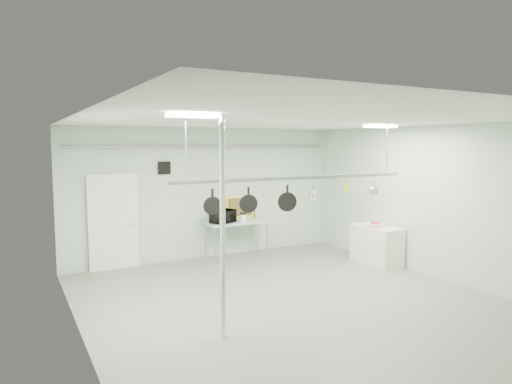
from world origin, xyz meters
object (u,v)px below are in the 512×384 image
chrome_pole (223,229)px  coffee_canister (243,218)px  pot_rack (299,176)px  microwave (223,216)px  prep_table (237,224)px  side_cabinet (376,245)px  skillet_mid (249,200)px  fruit_bowl (375,225)px  skillet_right (287,198)px  skillet_left (212,201)px

chrome_pole → coffee_canister: chrome_pole is taller
pot_rack → microwave: (0.00, 3.25, -1.17)m
pot_rack → prep_table: bearing=83.1°
side_cabinet → skillet_mid: skillet_mid is taller
microwave → skillet_mid: 3.50m
fruit_bowl → skillet_right: skillet_right is taller
skillet_right → coffee_canister: bearing=97.0°
chrome_pole → fruit_bowl: size_ratio=9.00×
fruit_bowl → side_cabinet: bearing=18.3°
prep_table → skillet_mid: size_ratio=3.64×
fruit_bowl → skillet_mid: 4.12m
fruit_bowl → skillet_mid: bearing=-164.5°
pot_rack → microwave: pot_rack is taller
prep_table → skillet_right: skillet_right is taller
coffee_canister → side_cabinet: bearing=-39.7°
skillet_mid → side_cabinet: bearing=33.0°
prep_table → skillet_left: (-2.07, -3.30, 1.05)m
skillet_mid → skillet_right: size_ratio=0.93×
prep_table → side_cabinet: bearing=-40.8°
prep_table → coffee_canister: coffee_canister is taller
fruit_bowl → skillet_mid: skillet_mid is taller
fruit_bowl → skillet_right: 3.40m
chrome_pole → fruit_bowl: 5.20m
coffee_canister → skillet_left: size_ratio=0.46×
side_cabinet → pot_rack: pot_rack is taller
microwave → pot_rack: bearing=66.6°
pot_rack → skillet_mid: pot_rack is taller
microwave → skillet_left: bearing=39.5°
microwave → fruit_bowl: microwave is taller
coffee_canister → skillet_right: 3.33m
pot_rack → skillet_right: pot_rack is taller
prep_table → skillet_mid: (-1.41, -3.30, 1.03)m
coffee_canister → skillet_right: size_ratio=0.39×
chrome_pole → side_cabinet: bearing=22.4°
microwave → coffee_canister: (0.49, -0.11, -0.07)m
side_cabinet → skillet_mid: 4.35m
skillet_left → skillet_right: same height
side_cabinet → skillet_mid: (-3.96, -1.10, 1.42)m
skillet_left → skillet_mid: bearing=11.5°
chrome_pole → microwave: bearing=65.3°
pot_rack → fruit_bowl: (2.86, 1.07, -1.29)m
side_cabinet → coffee_canister: size_ratio=6.46×
fruit_bowl → microwave: bearing=142.7°
fruit_bowl → skillet_mid: (-3.87, -1.07, 0.92)m
pot_rack → side_cabinet: bearing=20.4°
microwave → skillet_mid: size_ratio=1.30×
chrome_pole → skillet_mid: bearing=45.3°
chrome_pole → fruit_bowl: (4.76, 1.97, -0.66)m
coffee_canister → fruit_bowl: 3.14m
skillet_mid → pot_rack: bearing=17.5°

